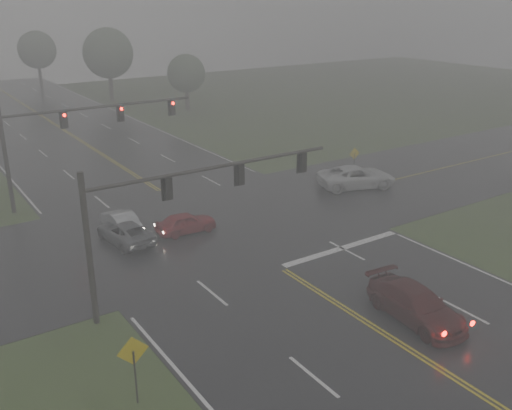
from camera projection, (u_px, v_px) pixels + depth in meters
main_road at (227, 234)px, 35.49m from camera, size 18.00×160.00×0.02m
cross_street at (211, 224)px, 37.05m from camera, size 120.00×14.00×0.02m
stop_bar at (342, 249)px, 33.47m from camera, size 8.50×0.50×0.01m
sedan_maroon at (414, 319)px, 26.19m from camera, size 2.57×5.41×1.52m
sedan_red at (186, 232)px, 35.73m from camera, size 3.87×1.71×1.30m
sedan_silver at (121, 231)px, 35.92m from camera, size 1.41×4.02×1.32m
car_grey at (126, 242)px, 34.40m from camera, size 2.54×4.69×1.25m
pickup_white at (356, 187)px, 44.12m from camera, size 6.56×4.55×1.66m
signal_gantry_near at (172, 202)px, 26.31m from camera, size 13.14×0.31×7.15m
signal_gantry_far at (68, 129)px, 39.44m from camera, size 13.78×0.38×7.45m
sign_diamond_west at (134, 359)px, 20.19m from camera, size 1.16×0.13×2.79m
sign_diamond_east at (354, 157)px, 46.43m from camera, size 0.98×0.13×2.36m
tree_ne_a at (108, 53)px, 77.40m from camera, size 6.77×6.77×9.95m
tree_e_near at (186, 74)px, 72.02m from camera, size 4.82×4.82×7.08m
tree_n_far at (37, 50)px, 90.64m from camera, size 5.96×5.96×8.75m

